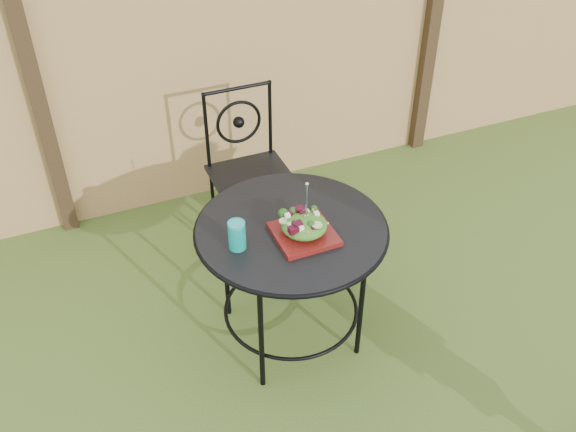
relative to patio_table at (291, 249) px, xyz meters
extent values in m
plane|color=#2A4516|center=(0.34, -0.75, -0.59)|extent=(60.00, 60.00, 0.00)
cube|color=tan|center=(0.34, 1.45, 0.31)|extent=(8.00, 0.05, 1.80)
cube|color=black|center=(-0.96, 1.40, 0.36)|extent=(0.09, 0.09, 1.90)
cube|color=black|center=(1.64, 1.40, 0.36)|extent=(0.09, 0.09, 1.90)
cylinder|color=black|center=(0.00, 0.00, 0.13)|extent=(0.90, 0.90, 0.02)
torus|color=black|center=(0.00, 0.00, 0.12)|extent=(0.92, 0.92, 0.02)
torus|color=black|center=(0.00, 0.00, -0.41)|extent=(0.70, 0.70, 0.02)
cylinder|color=black|center=(0.26, 0.26, -0.23)|extent=(0.03, 0.03, 0.71)
cylinder|color=black|center=(-0.26, 0.26, -0.23)|extent=(0.03, 0.03, 0.71)
cylinder|color=black|center=(-0.26, -0.26, -0.23)|extent=(0.03, 0.03, 0.71)
cylinder|color=black|center=(0.26, -0.26, -0.23)|extent=(0.03, 0.03, 0.71)
cube|color=black|center=(0.10, 0.83, -0.14)|extent=(0.46, 0.46, 0.03)
cylinder|color=black|center=(0.10, 1.04, 0.35)|extent=(0.42, 0.02, 0.02)
torus|color=black|center=(0.10, 1.04, 0.13)|extent=(0.28, 0.02, 0.28)
cylinder|color=black|center=(-0.10, 0.63, -0.37)|extent=(0.02, 0.02, 0.44)
cylinder|color=black|center=(0.30, 0.63, -0.37)|extent=(0.02, 0.02, 0.44)
cylinder|color=black|center=(-0.10, 1.03, -0.37)|extent=(0.02, 0.02, 0.44)
cylinder|color=black|center=(0.30, 1.03, -0.37)|extent=(0.02, 0.02, 0.44)
cylinder|color=black|center=(-0.10, 1.04, 0.11)|extent=(0.02, 0.02, 0.50)
cylinder|color=black|center=(0.30, 1.04, 0.11)|extent=(0.02, 0.02, 0.50)
cube|color=#4D0B0E|center=(0.03, -0.09, 0.15)|extent=(0.27, 0.27, 0.02)
ellipsoid|color=#235614|center=(0.03, -0.09, 0.20)|extent=(0.21, 0.21, 0.08)
cylinder|color=silver|center=(0.04, -0.09, 0.33)|extent=(0.01, 0.01, 0.18)
cylinder|color=#0EA597|center=(-0.28, -0.04, 0.21)|extent=(0.08, 0.08, 0.14)
camera|label=1|loc=(-0.92, -2.16, 2.02)|focal=40.00mm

